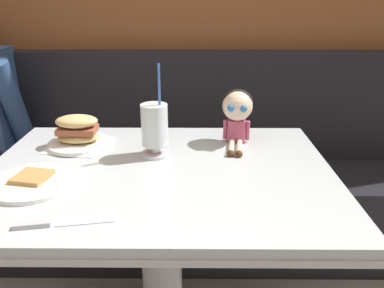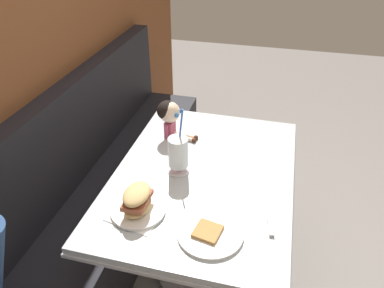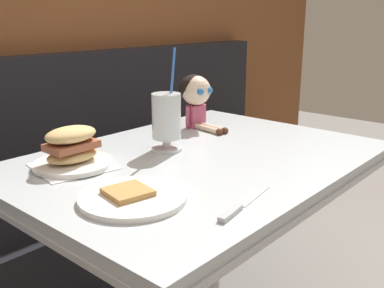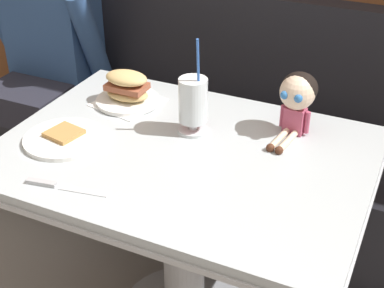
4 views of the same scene
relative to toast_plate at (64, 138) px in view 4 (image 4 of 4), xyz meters
The scene contains 8 objects.
booth_bench 0.92m from the toast_plate, 64.18° to the left, with size 2.60×0.48×1.00m.
diner_table 0.42m from the toast_plate, 16.17° to the left, with size 1.11×0.81×0.74m.
toast_plate is the anchor object (origin of this frame).
milkshake_glass 0.41m from the toast_plate, 32.99° to the left, with size 0.10×0.10×0.32m.
sandwich_plate 0.31m from the toast_plate, 81.21° to the left, with size 0.23×0.23×0.12m.
butter_knife 0.24m from the toast_plate, 61.27° to the right, with size 0.23×0.06×0.01m.
seated_doll 0.72m from the toast_plate, 29.06° to the left, with size 0.12×0.22×0.20m.
diner_patron 0.90m from the toast_plate, 130.36° to the left, with size 0.55×0.48×0.81m.
Camera 4 is at (0.61, -1.08, 1.61)m, focal length 51.68 mm.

